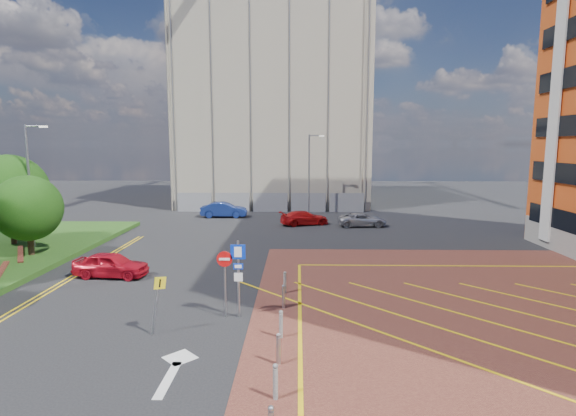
{
  "coord_description": "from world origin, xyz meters",
  "views": [
    {
      "loc": [
        2.91,
        -16.59,
        7.04
      ],
      "look_at": [
        2.44,
        4.35,
        4.06
      ],
      "focal_mm": 28.0,
      "sensor_mm": 36.0,
      "label": 1
    }
  ],
  "objects_px": {
    "tree_c": "(28,208)",
    "tree_d": "(10,192)",
    "sign_cluster": "(233,271)",
    "car_red_left": "(111,265)",
    "lamp_left_far": "(30,181)",
    "car_silver_back": "(362,220)",
    "car_red_back": "(304,218)",
    "lamp_back": "(310,172)",
    "warning_sign": "(157,298)",
    "car_blue_back": "(224,210)"
  },
  "relations": [
    {
      "from": "tree_c",
      "to": "tree_d",
      "type": "distance_m",
      "value": 4.3
    },
    {
      "from": "sign_cluster",
      "to": "car_red_left",
      "type": "relative_size",
      "value": 0.82
    },
    {
      "from": "tree_d",
      "to": "lamp_left_far",
      "type": "bearing_deg",
      "value": -25.68
    },
    {
      "from": "lamp_left_far",
      "to": "car_silver_back",
      "type": "relative_size",
      "value": 1.91
    },
    {
      "from": "tree_d",
      "to": "car_red_back",
      "type": "height_order",
      "value": "tree_d"
    },
    {
      "from": "lamp_left_far",
      "to": "lamp_back",
      "type": "distance_m",
      "value": 24.46
    },
    {
      "from": "tree_c",
      "to": "lamp_back",
      "type": "xyz_separation_m",
      "value": [
        17.58,
        18.0,
        1.17
      ]
    },
    {
      "from": "tree_d",
      "to": "car_silver_back",
      "type": "height_order",
      "value": "tree_d"
    },
    {
      "from": "lamp_back",
      "to": "car_red_back",
      "type": "relative_size",
      "value": 1.87
    },
    {
      "from": "tree_d",
      "to": "warning_sign",
      "type": "height_order",
      "value": "tree_d"
    },
    {
      "from": "car_red_left",
      "to": "lamp_left_far",
      "type": "bearing_deg",
      "value": 57.99
    },
    {
      "from": "tree_c",
      "to": "lamp_back",
      "type": "relative_size",
      "value": 0.61
    },
    {
      "from": "lamp_back",
      "to": "sign_cluster",
      "type": "xyz_separation_m",
      "value": [
        -3.78,
        -27.02,
        -2.41
      ]
    },
    {
      "from": "tree_d",
      "to": "sign_cluster",
      "type": "distance_m",
      "value": 20.74
    },
    {
      "from": "car_red_left",
      "to": "car_silver_back",
      "type": "distance_m",
      "value": 21.79
    },
    {
      "from": "tree_d",
      "to": "car_red_left",
      "type": "relative_size",
      "value": 1.55
    },
    {
      "from": "car_blue_back",
      "to": "car_red_back",
      "type": "height_order",
      "value": "car_blue_back"
    },
    {
      "from": "tree_d",
      "to": "car_red_left",
      "type": "distance_m",
      "value": 11.9
    },
    {
      "from": "tree_c",
      "to": "sign_cluster",
      "type": "bearing_deg",
      "value": -33.16
    },
    {
      "from": "warning_sign",
      "to": "tree_c",
      "type": "bearing_deg",
      "value": 136.09
    },
    {
      "from": "sign_cluster",
      "to": "car_silver_back",
      "type": "xyz_separation_m",
      "value": [
        8.16,
        20.78,
        -1.37
      ]
    },
    {
      "from": "lamp_left_far",
      "to": "car_red_left",
      "type": "bearing_deg",
      "value": -36.9
    },
    {
      "from": "lamp_back",
      "to": "sign_cluster",
      "type": "bearing_deg",
      "value": -97.97
    },
    {
      "from": "car_silver_back",
      "to": "tree_d",
      "type": "bearing_deg",
      "value": 105.46
    },
    {
      "from": "tree_d",
      "to": "sign_cluster",
      "type": "xyz_separation_m",
      "value": [
        16.8,
        -12.02,
        -1.92
      ]
    },
    {
      "from": "lamp_left_far",
      "to": "tree_c",
      "type": "bearing_deg",
      "value": -65.29
    },
    {
      "from": "lamp_back",
      "to": "car_red_left",
      "type": "height_order",
      "value": "lamp_back"
    },
    {
      "from": "sign_cluster",
      "to": "car_red_left",
      "type": "bearing_deg",
      "value": 143.27
    },
    {
      "from": "tree_d",
      "to": "warning_sign",
      "type": "distance_m",
      "value": 19.97
    },
    {
      "from": "car_blue_back",
      "to": "car_silver_back",
      "type": "relative_size",
      "value": 1.06
    },
    {
      "from": "tree_d",
      "to": "car_blue_back",
      "type": "bearing_deg",
      "value": 47.63
    },
    {
      "from": "lamp_left_far",
      "to": "car_red_left",
      "type": "xyz_separation_m",
      "value": [
        7.35,
        -5.52,
        -3.99
      ]
    },
    {
      "from": "lamp_back",
      "to": "sign_cluster",
      "type": "relative_size",
      "value": 2.5
    },
    {
      "from": "warning_sign",
      "to": "car_silver_back",
      "type": "distance_m",
      "value": 25.0
    },
    {
      "from": "tree_c",
      "to": "lamp_left_far",
      "type": "distance_m",
      "value": 2.65
    },
    {
      "from": "lamp_back",
      "to": "warning_sign",
      "type": "distance_m",
      "value": 29.64
    },
    {
      "from": "lamp_back",
      "to": "sign_cluster",
      "type": "height_order",
      "value": "lamp_back"
    },
    {
      "from": "car_blue_back",
      "to": "lamp_left_far",
      "type": "bearing_deg",
      "value": 144.48
    },
    {
      "from": "sign_cluster",
      "to": "lamp_back",
      "type": "bearing_deg",
      "value": 82.03
    },
    {
      "from": "tree_c",
      "to": "sign_cluster",
      "type": "xyz_separation_m",
      "value": [
        13.8,
        -9.02,
        -1.24
      ]
    },
    {
      "from": "car_blue_back",
      "to": "car_red_left",
      "type": "bearing_deg",
      "value": 171.68
    },
    {
      "from": "tree_c",
      "to": "tree_d",
      "type": "height_order",
      "value": "tree_d"
    },
    {
      "from": "warning_sign",
      "to": "car_blue_back",
      "type": "distance_m",
      "value": 27.28
    },
    {
      "from": "car_red_left",
      "to": "car_blue_back",
      "type": "relative_size",
      "value": 0.88
    },
    {
      "from": "warning_sign",
      "to": "car_blue_back",
      "type": "xyz_separation_m",
      "value": [
        -2.01,
        27.19,
        -0.7
      ]
    },
    {
      "from": "warning_sign",
      "to": "car_blue_back",
      "type": "bearing_deg",
      "value": 94.22
    },
    {
      "from": "lamp_left_far",
      "to": "car_blue_back",
      "type": "distance_m",
      "value": 18.03
    },
    {
      "from": "lamp_back",
      "to": "car_silver_back",
      "type": "bearing_deg",
      "value": -54.95
    },
    {
      "from": "sign_cluster",
      "to": "car_blue_back",
      "type": "relative_size",
      "value": 0.72
    },
    {
      "from": "car_red_left",
      "to": "car_red_back",
      "type": "relative_size",
      "value": 0.91
    }
  ]
}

